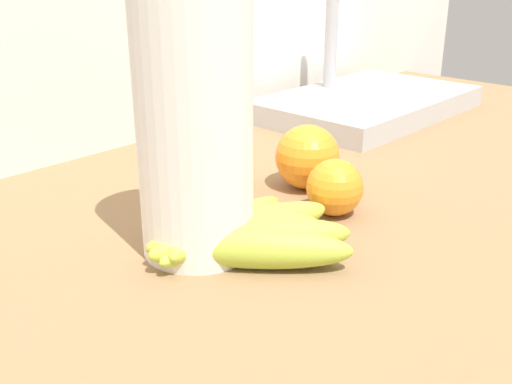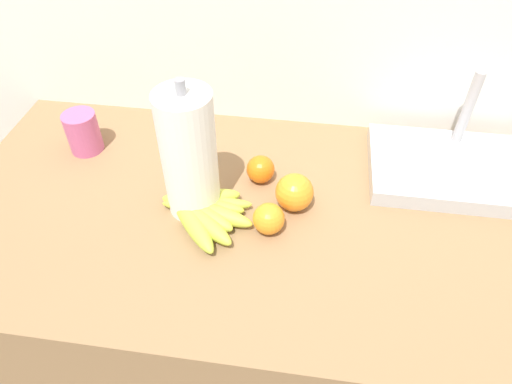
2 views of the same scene
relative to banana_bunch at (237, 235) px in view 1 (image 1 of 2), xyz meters
name	(u,v)px [view 1 (image 1 of 2)]	position (x,y,z in m)	size (l,w,h in m)	color
wall_back	(159,244)	(0.22, 0.42, -0.23)	(1.99, 0.06, 1.30)	silver
banana_bunch	(237,235)	(0.00, 0.00, 0.00)	(0.22, 0.21, 0.04)	#B1CA3F
orange_front	(335,187)	(0.15, -0.01, 0.01)	(0.07, 0.07, 0.07)	orange
orange_far_right	(307,157)	(0.20, 0.06, 0.02)	(0.08, 0.08, 0.08)	orange
orange_back_left	(220,166)	(0.11, 0.14, 0.01)	(0.07, 0.07, 0.07)	orange
paper_towel_roll	(194,116)	(-0.02, 0.03, 0.12)	(0.11, 0.11, 0.32)	white
sink_basin	(366,102)	(0.58, 0.22, 0.00)	(0.42, 0.26, 0.23)	#B7BABF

